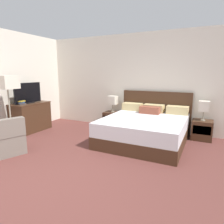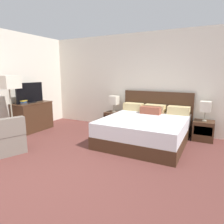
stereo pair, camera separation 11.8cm
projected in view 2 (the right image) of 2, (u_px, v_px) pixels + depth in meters
name	position (u px, v px, depth m)	size (l,w,h in m)	color
ground_plane	(56.00, 180.00, 3.06)	(10.09, 10.09, 0.00)	brown
wall_back	(136.00, 82.00, 5.75)	(6.85, 0.06, 2.71)	silver
wall_left	(8.00, 83.00, 5.30)	(0.06, 5.16, 2.71)	silver
bed	(146.00, 128.00, 4.75)	(1.89, 2.05, 1.12)	#422819
nightstand_left	(114.00, 120.00, 5.96)	(0.47, 0.43, 0.48)	#422819
nightstand_right	(203.00, 131.00, 4.85)	(0.47, 0.43, 0.48)	#422819
table_lamp_left	(114.00, 100.00, 5.85)	(0.24, 0.24, 0.48)	gray
table_lamp_right	(205.00, 107.00, 4.74)	(0.24, 0.24, 0.48)	gray
dresser	(33.00, 116.00, 5.69)	(0.57, 1.05, 0.80)	#422819
tv	(30.00, 93.00, 5.52)	(0.18, 0.87, 0.56)	black
book_red_cover	(23.00, 103.00, 5.34)	(0.24, 0.18, 0.04)	#383333
book_blue_cover	(22.00, 102.00, 5.34)	(0.19, 0.15, 0.03)	#234C8E
book_small_top	(22.00, 101.00, 5.34)	(0.21, 0.19, 0.03)	gold
armchair_by_window	(5.00, 139.00, 4.08)	(0.89, 0.88, 0.76)	#70665B
floor_lamp	(9.00, 85.00, 4.64)	(0.40, 0.40, 1.56)	gray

